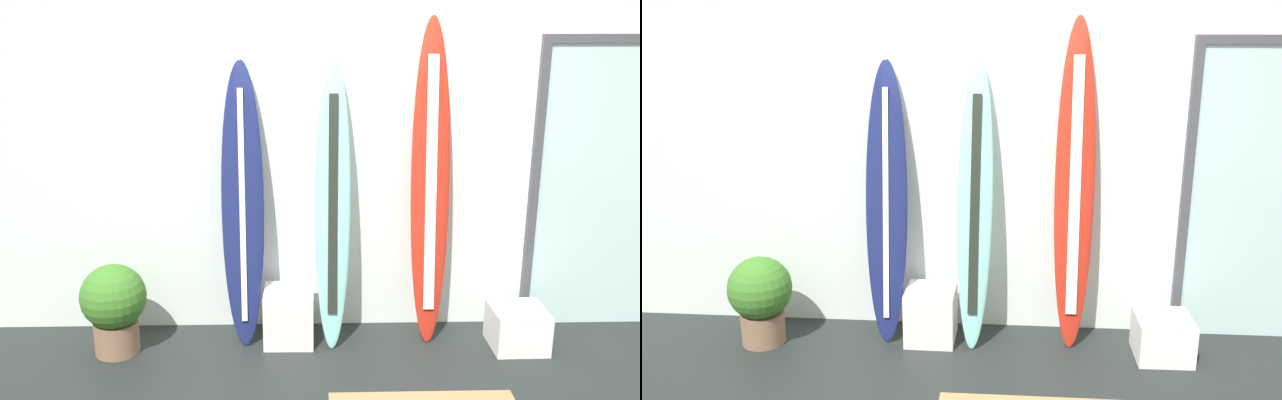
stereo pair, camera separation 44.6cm
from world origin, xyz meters
TOP-DOWN VIEW (x-y plane):
  - wall_back at (0.00, 1.30)m, footprint 7.20×0.20m
  - surfboard_navy at (-0.67, 1.00)m, footprint 0.30×0.37m
  - surfboard_seafoam at (-0.05, 0.97)m, footprint 0.27×0.43m
  - surfboard_crimson at (0.63, 1.00)m, footprint 0.27×0.33m
  - display_block_left at (1.25, 0.81)m, footprint 0.38×0.38m
  - display_block_center at (-0.36, 0.93)m, footprint 0.36×0.36m
  - glass_door at (1.91, 1.18)m, footprint 1.05×0.06m
  - potted_plant at (-1.56, 0.80)m, footprint 0.45×0.45m

SIDE VIEW (x-z plane):
  - display_block_left at x=1.25m, z-range 0.00..0.29m
  - display_block_center at x=-0.36m, z-range 0.00..0.39m
  - potted_plant at x=-1.56m, z-range 0.04..0.68m
  - surfboard_navy at x=-0.67m, z-range 0.00..1.99m
  - surfboard_seafoam at x=-0.05m, z-range -0.01..2.01m
  - glass_door at x=1.91m, z-range 0.03..2.19m
  - surfboard_crimson at x=0.63m, z-range -0.01..2.27m
  - wall_back at x=0.00m, z-range 0.00..2.80m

